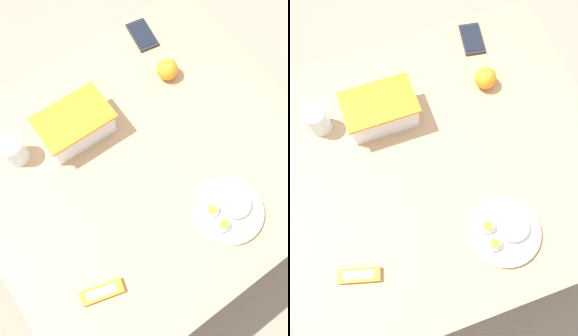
% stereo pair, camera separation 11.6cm
% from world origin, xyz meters
% --- Properties ---
extents(ground_plane, '(10.00, 10.00, 0.00)m').
position_xyz_m(ground_plane, '(0.00, 0.00, 0.00)').
color(ground_plane, gray).
extents(table, '(1.04, 0.95, 0.75)m').
position_xyz_m(table, '(0.00, 0.00, 0.64)').
color(table, tan).
rests_on(table, ground_plane).
extents(food_container, '(0.22, 0.14, 0.10)m').
position_xyz_m(food_container, '(-0.12, 0.19, 0.80)').
color(food_container, white).
rests_on(food_container, table).
extents(orange_fruit, '(0.07, 0.07, 0.07)m').
position_xyz_m(orange_fruit, '(0.24, 0.20, 0.79)').
color(orange_fruit, orange).
rests_on(orange_fruit, table).
extents(rice_plate, '(0.20, 0.20, 0.05)m').
position_xyz_m(rice_plate, '(0.10, -0.28, 0.77)').
color(rice_plate, silver).
rests_on(rice_plate, table).
extents(candy_bar, '(0.12, 0.07, 0.02)m').
position_xyz_m(candy_bar, '(-0.32, -0.26, 0.76)').
color(candy_bar, orange).
rests_on(candy_bar, table).
extents(cell_phone, '(0.09, 0.14, 0.01)m').
position_xyz_m(cell_phone, '(0.26, 0.38, 0.76)').
color(cell_phone, '#232328').
rests_on(cell_phone, table).
extents(drinking_glass, '(0.07, 0.07, 0.09)m').
position_xyz_m(drinking_glass, '(-0.31, 0.23, 0.80)').
color(drinking_glass, silver).
rests_on(drinking_glass, table).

